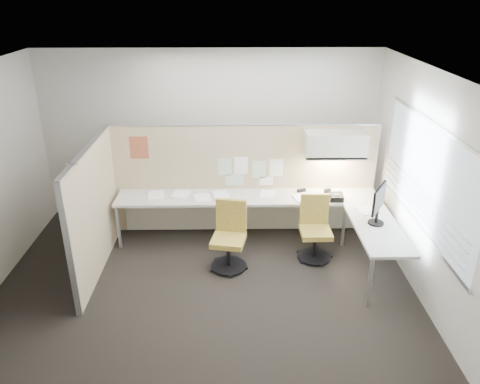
{
  "coord_description": "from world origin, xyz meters",
  "views": [
    {
      "loc": [
        0.38,
        -5.22,
        3.67
      ],
      "look_at": [
        0.47,
        0.8,
        1.01
      ],
      "focal_mm": 35.0,
      "sensor_mm": 36.0,
      "label": 1
    }
  ],
  "objects_px": {
    "desk": "(270,208)",
    "chair_left": "(229,238)",
    "monitor": "(378,203)",
    "phone": "(336,197)",
    "chair_right": "(315,230)"
  },
  "relations": [
    {
      "from": "desk",
      "to": "monitor",
      "type": "xyz_separation_m",
      "value": [
        1.37,
        -0.78,
        0.44
      ]
    },
    {
      "from": "chair_left",
      "to": "phone",
      "type": "height_order",
      "value": "chair_left"
    },
    {
      "from": "chair_left",
      "to": "phone",
      "type": "bearing_deg",
      "value": 31.95
    },
    {
      "from": "chair_right",
      "to": "monitor",
      "type": "bearing_deg",
      "value": -27.66
    },
    {
      "from": "chair_right",
      "to": "phone",
      "type": "bearing_deg",
      "value": 46.35
    },
    {
      "from": "desk",
      "to": "chair_right",
      "type": "bearing_deg",
      "value": -32.55
    },
    {
      "from": "desk",
      "to": "phone",
      "type": "bearing_deg",
      "value": -1.4
    },
    {
      "from": "monitor",
      "to": "desk",
      "type": "bearing_deg",
      "value": 91.49
    },
    {
      "from": "chair_left",
      "to": "monitor",
      "type": "xyz_separation_m",
      "value": [
        1.98,
        -0.15,
        0.6
      ]
    },
    {
      "from": "monitor",
      "to": "phone",
      "type": "xyz_separation_m",
      "value": [
        -0.39,
        0.76,
        -0.26
      ]
    },
    {
      "from": "chair_right",
      "to": "phone",
      "type": "relative_size",
      "value": 4.42
    },
    {
      "from": "desk",
      "to": "phone",
      "type": "height_order",
      "value": "phone"
    },
    {
      "from": "desk",
      "to": "chair_right",
      "type": "distance_m",
      "value": 0.76
    },
    {
      "from": "desk",
      "to": "chair_left",
      "type": "bearing_deg",
      "value": -133.94
    },
    {
      "from": "chair_left",
      "to": "phone",
      "type": "xyz_separation_m",
      "value": [
        1.59,
        0.61,
        0.34
      ]
    }
  ]
}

